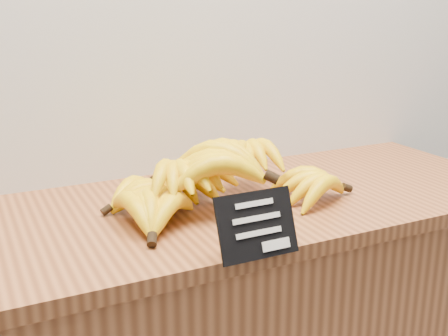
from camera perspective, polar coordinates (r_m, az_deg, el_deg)
counter_top at (r=1.21m, az=-1.04°, el=-4.17°), size 1.44×0.54×0.03m
chalkboard_sign at (r=0.94m, az=3.37°, el=-5.82°), size 0.14×0.05×0.11m
banana_pile at (r=1.16m, az=-1.69°, el=-1.23°), size 0.58×0.38×0.13m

